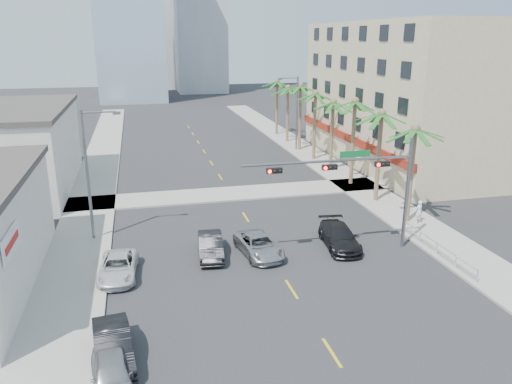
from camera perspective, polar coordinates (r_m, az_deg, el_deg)
ground at (r=25.10m, az=6.91°, el=-15.20°), size 260.00×260.00×0.00m
sidewalk_right at (r=46.34m, az=12.38°, el=0.12°), size 4.00×120.00×0.15m
sidewalk_left at (r=42.15m, az=-18.56°, el=-2.12°), size 4.00×120.00×0.15m
sidewalk_cross at (r=44.51m, az=-2.83°, el=-0.20°), size 80.00×4.00×0.15m
building_right at (r=58.25m, az=17.62°, el=10.65°), size 15.25×28.00×15.00m
building_left_far at (r=50.16m, az=-26.80°, el=4.12°), size 11.00×18.00×7.20m
tower_far_center at (r=145.03m, az=-12.30°, el=19.91°), size 16.00×16.00×42.00m
traffic_signal_mast at (r=31.93m, az=12.10°, el=1.70°), size 11.12×0.54×7.20m
palm_tree_0 at (r=37.70m, az=17.74°, el=6.78°), size 4.80×4.80×7.80m
palm_tree_1 at (r=42.12m, az=14.17°, el=8.58°), size 4.80×4.80×8.16m
palm_tree_2 at (r=46.71m, az=11.27°, el=10.01°), size 4.80×4.80×8.52m
palm_tree_3 at (r=51.53m, az=8.82°, el=10.01°), size 4.80×4.80×7.80m
palm_tree_4 at (r=56.31m, az=6.83°, el=11.05°), size 4.80×4.80×8.16m
palm_tree_5 at (r=61.16m, az=5.14°, el=11.91°), size 4.80×4.80×8.52m
palm_tree_6 at (r=66.15m, az=3.68°, el=11.74°), size 4.80×4.80×7.80m
palm_tree_7 at (r=71.09m, az=2.43°, el=12.43°), size 4.80×4.80×8.16m
streetlight_left at (r=34.93m, az=-18.44°, el=2.52°), size 2.55×0.25×9.00m
streetlight_right at (r=61.28m, az=4.53°, el=9.38°), size 2.55×0.25×9.00m
guardrail at (r=33.92m, az=20.00°, el=-5.92°), size 0.08×8.08×1.00m
car_parked_near at (r=21.81m, az=-16.17°, el=-19.29°), size 1.96×4.10×1.35m
car_parked_mid at (r=23.25m, az=-16.02°, el=-16.58°), size 2.04×4.58×1.46m
car_parked_far at (r=30.42m, az=-15.49°, el=-8.27°), size 2.42×4.68×1.26m
car_lane_left at (r=32.09m, az=-5.22°, el=-6.14°), size 1.90×4.43×1.42m
car_lane_center at (r=32.18m, az=0.31°, el=-6.10°), size 2.78×4.97×1.31m
car_lane_right at (r=33.79m, az=9.50°, el=-5.06°), size 2.54×5.14×1.44m
pedestrian at (r=39.05m, az=18.11°, el=-2.14°), size 0.72×0.58×1.73m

